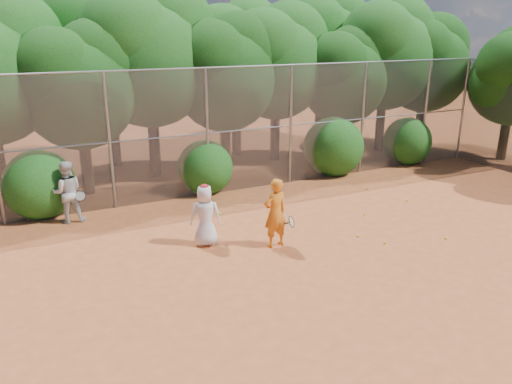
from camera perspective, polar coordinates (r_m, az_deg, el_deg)
ground at (r=11.80m, az=9.80°, el=-7.86°), size 80.00×80.00×0.00m
fence_back at (r=16.10m, az=-2.63°, el=7.18°), size 20.05×0.09×4.03m
tree_2 at (r=16.54m, az=-19.59°, el=11.84°), size 3.99×3.47×5.47m
tree_3 at (r=17.93m, az=-12.05°, el=15.50°), size 4.89×4.26×6.70m
tree_4 at (r=18.18m, az=-3.58°, el=13.87°), size 4.19×3.64×5.73m
tree_5 at (r=19.95m, az=2.39°, el=15.11°), size 4.51×3.92×6.17m
tree_6 at (r=20.45m, az=10.08°, el=13.30°), size 3.86×3.36×5.29m
tree_7 at (r=22.42m, az=14.69°, el=15.50°), size 4.77×4.14×6.53m
tree_8 at (r=23.55m, az=18.92°, el=14.10°), size 4.25×3.70×5.82m
tree_10 at (r=19.87m, az=-16.63°, el=16.06°), size 5.15×4.48×7.06m
tree_11 at (r=20.95m, az=-2.25°, el=15.58°), size 4.64×4.03×6.35m
tree_12 at (r=23.61m, az=7.61°, el=16.59°), size 5.02×4.37×6.88m
bush_0 at (r=15.40m, az=-23.57°, el=1.10°), size 2.00×2.00×2.00m
bush_1 at (r=16.32m, az=-5.83°, el=3.10°), size 1.80×1.80×1.80m
bush_2 at (r=18.52m, az=8.88°, el=5.44°), size 2.20×2.20×2.20m
bush_3 at (r=20.71m, az=16.92°, el=5.80°), size 1.90×1.90×1.90m
player_yellow at (r=12.11m, az=2.21°, el=-2.42°), size 0.85×0.60×1.74m
player_teen at (r=12.28m, az=-5.81°, el=-2.64°), size 0.88×0.71×1.57m
player_white at (r=14.60m, az=-20.79°, el=0.01°), size 0.91×0.77×1.73m
ball_0 at (r=14.65m, az=12.29°, el=-2.58°), size 0.07×0.07×0.07m
ball_1 at (r=16.19m, az=16.81°, el=-0.94°), size 0.07×0.07×0.07m
ball_2 at (r=12.93m, az=14.52°, el=-5.63°), size 0.07×0.07×0.07m
ball_3 at (r=13.68m, az=20.88°, el=-4.94°), size 0.07×0.07×0.07m
ball_4 at (r=13.18m, az=11.52°, el=-4.93°), size 0.07×0.07×0.07m
ball_5 at (r=17.05m, az=12.59°, el=0.38°), size 0.07×0.07×0.07m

